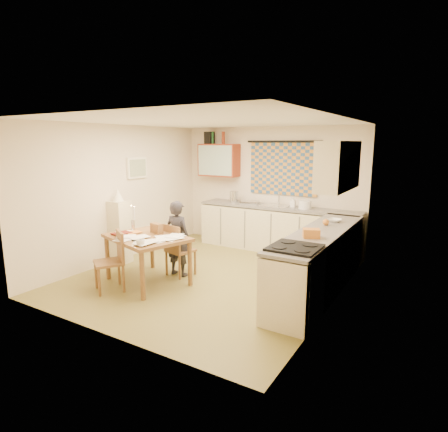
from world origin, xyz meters
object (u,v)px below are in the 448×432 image
Objects in this scene: dining_table at (148,259)px; shelf_stand at (120,232)px; counter_back at (277,229)px; counter_right at (319,262)px; chair_far at (180,259)px; person at (178,238)px; stove at (293,284)px.

dining_table is 1.28× the size of shelf_stand.
counter_right is (1.39, -1.67, -0.00)m from counter_back.
person is at bearing 45.89° from chair_far.
chair_far is 1.38m from shelf_stand.
shelf_stand reaches higher than stove.
chair_far is (-2.19, 0.56, -0.20)m from stove.
stove reaches higher than counter_right.
shelf_stand is at bearing -134.39° from counter_back.
counter_back is 2.32m from chair_far.
dining_table is 0.58m from chair_far.
counter_right is at bearing 90.00° from stove.
counter_right is at bearing -50.22° from counter_back.
counter_right is at bearing -166.11° from person.
dining_table is 1.68× the size of chair_far.
counter_right is at bearing -154.98° from chair_far.
counter_back is 2.89m from dining_table.
person is (-2.21, 0.55, 0.16)m from stove.
counter_right is 2.26m from chair_far.
dining_table is 1.24m from shelf_stand.
counter_right is at bearing 40.37° from dining_table.
stove is at bearing -63.05° from counter_back.
chair_far is (-2.19, -0.50, -0.18)m from counter_right.
chair_far is 0.76× the size of shelf_stand.
person is at bearing 166.15° from stove.
person reaches higher than shelf_stand.
dining_table is at bearing 78.31° from chair_far.
person is at bearing 0.59° from shelf_stand.
counter_back is 2.88× the size of shelf_stand.
counter_back is 2.34m from person.
shelf_stand is at bearing 171.45° from stove.
dining_table is at bearing -157.05° from counter_right.
counter_back is 3.08m from shelf_stand.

